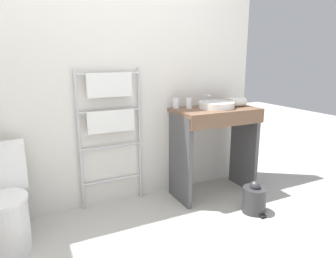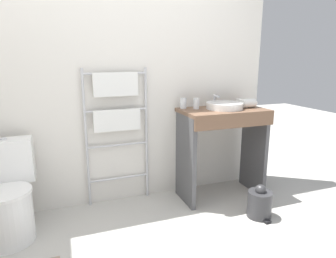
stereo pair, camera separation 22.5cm
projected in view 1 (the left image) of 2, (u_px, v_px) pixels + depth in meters
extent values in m
cube|color=silver|center=(113.00, 67.00, 2.71)|extent=(2.96, 0.12, 2.57)
cylinder|color=white|center=(2.00, 227.00, 2.12)|extent=(0.37, 0.37, 0.39)
cylinder|color=silver|center=(80.00, 142.00, 2.62)|extent=(0.02, 0.02, 1.28)
cylinder|color=silver|center=(140.00, 135.00, 2.87)|extent=(0.02, 0.02, 1.28)
cylinder|color=silver|center=(113.00, 180.00, 2.84)|extent=(0.57, 0.02, 0.02)
cylinder|color=silver|center=(111.00, 147.00, 2.76)|extent=(0.57, 0.02, 0.02)
cylinder|color=silver|center=(110.00, 111.00, 2.69)|extent=(0.57, 0.02, 0.02)
cylinder|color=silver|center=(108.00, 74.00, 2.61)|extent=(0.57, 0.02, 0.02)
cube|color=white|center=(109.00, 85.00, 2.61)|extent=(0.40, 0.04, 0.21)
cube|color=white|center=(111.00, 121.00, 2.68)|extent=(0.43, 0.04, 0.20)
cube|color=brown|center=(215.00, 110.00, 2.90)|extent=(0.81, 0.47, 0.03)
cube|color=brown|center=(229.00, 121.00, 2.72)|extent=(0.81, 0.02, 0.10)
cube|color=#4C4C4F|center=(180.00, 159.00, 2.84)|extent=(0.04, 0.40, 0.85)
cube|color=#4C4C4F|center=(244.00, 148.00, 3.17)|extent=(0.04, 0.40, 0.85)
cylinder|color=white|center=(217.00, 105.00, 2.90)|extent=(0.35, 0.35, 0.06)
cylinder|color=silver|center=(217.00, 102.00, 2.90)|extent=(0.29, 0.29, 0.01)
cylinder|color=silver|center=(205.00, 100.00, 3.07)|extent=(0.02, 0.02, 0.12)
cylinder|color=silver|center=(208.00, 96.00, 3.02)|extent=(0.02, 0.09, 0.02)
cylinder|color=white|center=(176.00, 103.00, 2.88)|extent=(0.06, 0.06, 0.10)
cylinder|color=white|center=(189.00, 103.00, 2.87)|extent=(0.06, 0.06, 0.10)
cylinder|color=white|center=(239.00, 102.00, 2.98)|extent=(0.14, 0.09, 0.09)
cone|color=silver|center=(246.00, 102.00, 3.02)|extent=(0.05, 0.07, 0.07)
cube|color=white|center=(231.00, 101.00, 3.05)|extent=(0.05, 0.09, 0.06)
cylinder|color=#333335|center=(254.00, 200.00, 2.69)|extent=(0.21, 0.21, 0.23)
sphere|color=#333335|center=(255.00, 186.00, 2.66)|extent=(0.09, 0.09, 0.09)
cube|color=black|center=(263.00, 217.00, 2.61)|extent=(0.05, 0.04, 0.02)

